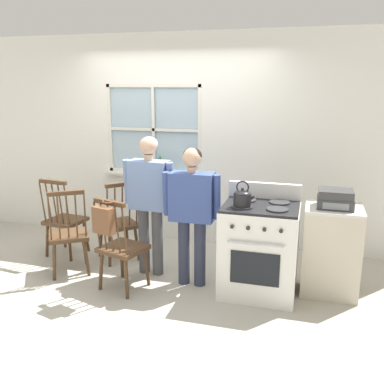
% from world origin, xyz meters
% --- Properties ---
extents(ground_plane, '(16.00, 16.00, 0.00)m').
position_xyz_m(ground_plane, '(0.00, 0.00, 0.00)').
color(ground_plane, '#B2AD9E').
extents(wall_back, '(6.40, 0.16, 2.70)m').
position_xyz_m(wall_back, '(0.02, 1.40, 1.34)').
color(wall_back, silver).
rests_on(wall_back, ground_plane).
extents(chair_by_window, '(0.52, 0.50, 0.99)m').
position_xyz_m(chair_by_window, '(-0.13, -0.17, 0.44)').
color(chair_by_window, '#4C331E').
rests_on(chair_by_window, ground_plane).
extents(chair_near_wall, '(0.57, 0.57, 0.99)m').
position_xyz_m(chair_near_wall, '(-0.86, 0.02, 0.44)').
color(chair_near_wall, '#4C331E').
rests_on(chair_near_wall, ground_plane).
extents(chair_center_cluster, '(0.58, 0.58, 0.99)m').
position_xyz_m(chair_center_cluster, '(-0.49, 0.52, 0.44)').
color(chair_center_cluster, '#4C331E').
rests_on(chair_center_cluster, ground_plane).
extents(chair_near_stove, '(0.47, 0.45, 0.99)m').
position_xyz_m(chair_near_stove, '(-1.19, 0.47, 0.44)').
color(chair_near_stove, '#4C331E').
rests_on(chair_near_stove, ground_plane).
extents(person_elderly_left, '(0.58, 0.24, 1.53)m').
position_xyz_m(person_elderly_left, '(0.02, 0.26, 0.92)').
color(person_elderly_left, '#4C4C51').
rests_on(person_elderly_left, ground_plane).
extents(person_teen_center, '(0.60, 0.22, 1.46)m').
position_xyz_m(person_teen_center, '(0.54, 0.12, 0.88)').
color(person_teen_center, '#2D3347').
rests_on(person_teen_center, ground_plane).
extents(stove, '(0.74, 0.68, 1.08)m').
position_xyz_m(stove, '(1.24, 0.13, 0.47)').
color(stove, white).
rests_on(stove, ground_plane).
extents(kettle, '(0.21, 0.17, 0.25)m').
position_xyz_m(kettle, '(1.07, -0.00, 1.02)').
color(kettle, black).
rests_on(kettle, stove).
extents(potted_plant, '(0.16, 0.16, 0.28)m').
position_xyz_m(potted_plant, '(-0.25, 1.31, 0.99)').
color(potted_plant, beige).
rests_on(potted_plant, wall_back).
extents(handbag, '(0.24, 0.23, 0.31)m').
position_xyz_m(handbag, '(-0.19, -0.40, 0.81)').
color(handbag, brown).
rests_on(handbag, chair_by_window).
extents(side_counter, '(0.55, 0.50, 0.90)m').
position_xyz_m(side_counter, '(1.93, 0.35, 0.45)').
color(side_counter, beige).
rests_on(side_counter, ground_plane).
extents(stereo, '(0.34, 0.29, 0.18)m').
position_xyz_m(stereo, '(1.93, 0.32, 0.99)').
color(stereo, '#38383A').
rests_on(stereo, side_counter).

